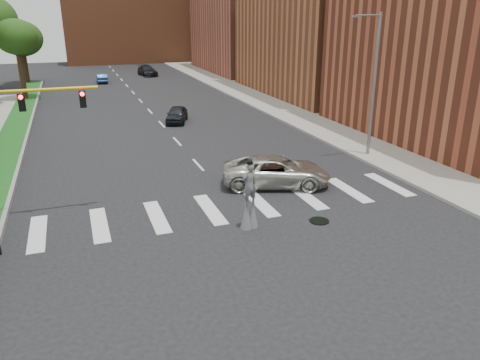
# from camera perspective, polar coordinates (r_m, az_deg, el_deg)

# --- Properties ---
(ground_plane) EXTENTS (160.00, 160.00, 0.00)m
(ground_plane) POSITION_cam_1_polar(r_m,az_deg,el_deg) (22.11, 0.26, -4.12)
(ground_plane) COLOR black
(ground_plane) RESTS_ON ground
(grass_median) EXTENTS (2.00, 60.00, 0.25)m
(grass_median) POSITION_cam_1_polar(r_m,az_deg,el_deg) (40.24, -25.88, 5.07)
(grass_median) COLOR #154A18
(grass_median) RESTS_ON ground
(median_curb) EXTENTS (0.20, 60.00, 0.28)m
(median_curb) POSITION_cam_1_polar(r_m,az_deg,el_deg) (40.13, -24.40, 5.27)
(median_curb) COLOR gray
(median_curb) RESTS_ON ground
(sidewalk_right) EXTENTS (5.00, 90.00, 0.18)m
(sidewalk_right) POSITION_cam_1_polar(r_m,az_deg,el_deg) (48.91, 4.03, 9.23)
(sidewalk_right) COLOR gray
(sidewalk_right) RESTS_ON ground
(manhole) EXTENTS (0.90, 0.90, 0.04)m
(manhole) POSITION_cam_1_polar(r_m,az_deg,el_deg) (21.62, 9.63, -4.94)
(manhole) COLOR black
(manhole) RESTS_ON ground
(building_far) EXTENTS (16.00, 22.00, 20.00)m
(building_far) POSITION_cam_1_polar(r_m,az_deg,el_deg) (78.54, 1.95, 20.45)
(building_far) COLOR #A7513D
(building_far) RESTS_ON ground
(building_backdrop) EXTENTS (26.00, 14.00, 18.00)m
(building_backdrop) POSITION_cam_1_polar(r_m,az_deg,el_deg) (97.86, -12.94, 19.26)
(building_backdrop) COLOR #9A5130
(building_backdrop) RESTS_ON ground
(streetlight) EXTENTS (2.05, 0.20, 9.00)m
(streetlight) POSITION_cam_1_polar(r_m,az_deg,el_deg) (30.98, 15.91, 11.48)
(streetlight) COLOR slate
(streetlight) RESTS_ON ground
(traffic_signal) EXTENTS (5.30, 0.23, 6.20)m
(traffic_signal) POSITION_cam_1_polar(r_m,az_deg,el_deg) (22.69, -26.61, 5.45)
(traffic_signal) COLOR black
(traffic_signal) RESTS_ON ground
(stilt_performer) EXTENTS (0.83, 0.59, 3.15)m
(stilt_performer) POSITION_cam_1_polar(r_m,az_deg,el_deg) (20.24, 1.15, -2.47)
(stilt_performer) COLOR black
(stilt_performer) RESTS_ON ground
(suv_crossing) EXTENTS (6.39, 4.45, 1.62)m
(suv_crossing) POSITION_cam_1_polar(r_m,az_deg,el_deg) (25.50, 4.45, 1.07)
(suv_crossing) COLOR #BBB9B1
(suv_crossing) RESTS_ON ground
(car_near) EXTENTS (2.88, 4.27, 1.35)m
(car_near) POSITION_cam_1_polar(r_m,az_deg,el_deg) (41.10, -7.72, 7.93)
(car_near) COLOR black
(car_near) RESTS_ON ground
(car_mid) EXTENTS (1.38, 3.82, 1.25)m
(car_mid) POSITION_cam_1_polar(r_m,az_deg,el_deg) (67.47, -16.48, 11.83)
(car_mid) COLOR navy
(car_mid) RESTS_ON ground
(car_far) EXTENTS (2.70, 5.26, 1.46)m
(car_far) POSITION_cam_1_polar(r_m,az_deg,el_deg) (73.66, -11.24, 12.93)
(car_far) COLOR black
(car_far) RESTS_ON ground
(tree_6) EXTENTS (4.30, 4.30, 8.44)m
(tree_6) POSITION_cam_1_polar(r_m,az_deg,el_deg) (55.82, -25.63, 15.38)
(tree_6) COLOR black
(tree_6) RESTS_ON ground
(tree_7) EXTENTS (5.34, 5.34, 8.05)m
(tree_7) POSITION_cam_1_polar(r_m,az_deg,el_deg) (69.93, -25.08, 15.31)
(tree_7) COLOR black
(tree_7) RESTS_ON ground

